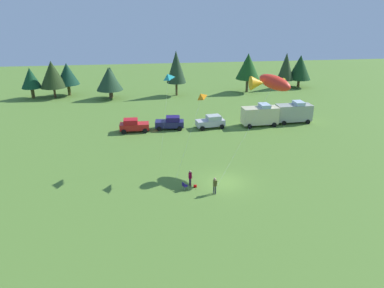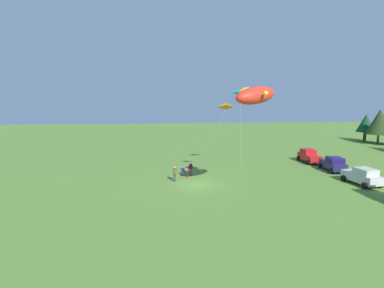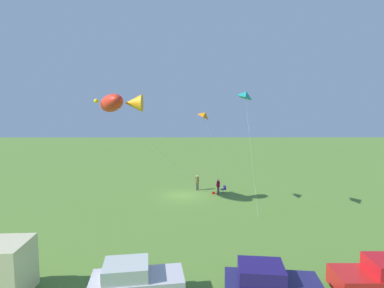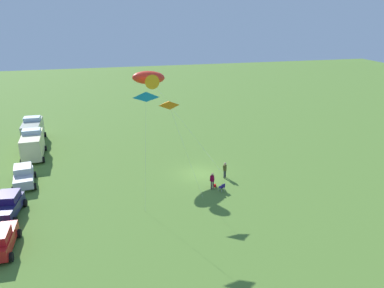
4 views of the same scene
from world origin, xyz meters
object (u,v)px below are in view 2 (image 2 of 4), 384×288
Objects in this scene: car_silver_compact at (362,176)px; folding_chair at (183,171)px; person_spectator at (190,168)px; person_kite_flyer at (174,173)px; kite_large_fish at (254,95)px; backpack_on_grass at (187,176)px; car_navy_hatch at (333,164)px; kite_delta_orange at (226,106)px; car_red_sedan at (309,156)px; kite_delta_teal at (240,91)px.

folding_chair is at bearing -116.08° from car_silver_compact.
person_spectator is at bearing 20.86° from folding_chair.
person_kite_flyer is 1.00× the size of person_spectator.
person_kite_flyer is 0.17× the size of kite_large_fish.
kite_large_fish reaches higher than folding_chair.
backpack_on_grass is 0.07× the size of car_silver_compact.
car_silver_compact reaches higher than backpack_on_grass.
backpack_on_grass is at bearing -80.96° from car_navy_hatch.
kite_large_fish is at bearing 29.32° from backpack_on_grass.
person_spectator is 18.51m from car_navy_hatch.
folding_chair is 0.08× the size of kite_large_fish.
car_navy_hatch is 6.08m from car_silver_compact.
backpack_on_grass is at bearing -104.75° from kite_delta_orange.
folding_chair is 0.09× the size of kite_delta_orange.
kite_large_fish is (15.40, -13.36, 8.59)m from car_red_sedan.
person_spectator is 13.51m from kite_large_fish.
car_silver_compact is at bearing 74.93° from backpack_on_grass.
car_silver_compact is at bearing 53.46° from person_spectator.
kite_delta_teal reaches higher than backpack_on_grass.
person_kite_flyer and person_spectator have the same top height.
car_navy_hatch is (0.09, 19.31, 0.46)m from folding_chair.
backpack_on_grass is 13.94m from kite_large_fish.
kite_delta_orange reaches higher than car_red_sedan.
kite_delta_orange is at bearing 35.03° from folding_chair.
kite_large_fish is at bearing 5.38° from person_kite_flyer.
person_kite_flyer is at bearing -107.38° from car_silver_compact.
car_red_sedan is 11.46m from car_silver_compact.
person_kite_flyer reaches higher than folding_chair.
car_red_sedan is 15.46m from kite_delta_teal.
backpack_on_grass is at bearing 109.69° from car_red_sedan.
person_kite_flyer is 0.39× the size of car_silver_compact.
kite_delta_orange is (1.58, 3.83, 7.46)m from person_spectator.
kite_delta_orange is (-0.61, 5.85, 7.46)m from person_kite_flyer.
kite_large_fish is (10.10, 5.43, 9.05)m from folding_chair.
person_kite_flyer is 2.12× the size of folding_chair.
car_navy_hatch reaches higher than backpack_on_grass.
car_red_sedan is at bearing 172.96° from car_silver_compact.
person_spectator is 0.41× the size of car_red_sedan.
person_spectator is 0.39× the size of car_silver_compact.
car_silver_compact reaches higher than person_kite_flyer.
car_red_sedan is at bearing 118.12° from kite_delta_orange.
car_silver_compact is at bearing 43.07° from folding_chair.
car_silver_compact is (6.16, 19.01, 0.46)m from folding_chair.
kite_large_fish is 1.00× the size of kite_delta_teal.
person_kite_flyer is 20.49m from car_silver_compact.
backpack_on_grass is 0.07× the size of car_navy_hatch.
kite_large_fish is (10.01, -13.88, 8.59)m from car_navy_hatch.
person_spectator is 0.17× the size of kite_large_fish.
folding_chair is 19.53m from car_red_sedan.
kite_delta_orange is at bearing -174.22° from kite_large_fish.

